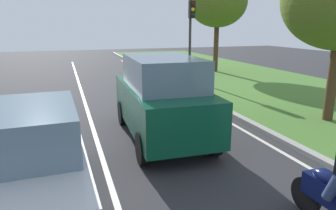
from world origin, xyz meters
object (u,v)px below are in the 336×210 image
object	(u,v)px
car_suv_ahead	(162,98)
tree_roadside_far	(218,2)
car_sedan_left_lane	(28,162)
traffic_light_near_right	(191,25)

from	to	relation	value
car_suv_ahead	tree_roadside_far	xyz separation A→B (m)	(7.28, 10.93, 3.39)
car_sedan_left_lane	tree_roadside_far	bearing A→B (deg)	50.80
car_suv_ahead	traffic_light_near_right	distance (m)	9.43
car_sedan_left_lane	tree_roadside_far	xyz separation A→B (m)	(10.42, 13.60, 3.63)
car_suv_ahead	traffic_light_near_right	world-z (taller)	traffic_light_near_right
traffic_light_near_right	tree_roadside_far	distance (m)	4.32
car_sedan_left_lane	traffic_light_near_right	world-z (taller)	traffic_light_near_right
car_suv_ahead	car_sedan_left_lane	world-z (taller)	car_suv_ahead
tree_roadside_far	traffic_light_near_right	bearing A→B (deg)	-137.51
car_suv_ahead	tree_roadside_far	size ratio (longest dim) A/B	0.74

